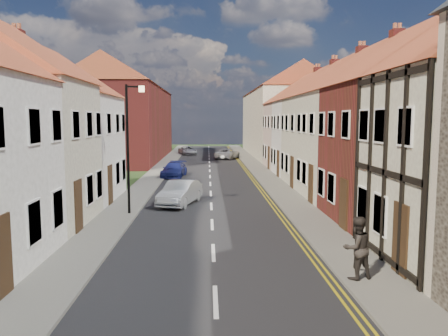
{
  "coord_description": "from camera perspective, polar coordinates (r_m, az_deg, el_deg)",
  "views": [
    {
      "loc": [
        -0.18,
        -0.43,
        4.5
      ],
      "look_at": [
        0.79,
        25.34,
        1.66
      ],
      "focal_mm": 35.0,
      "sensor_mm": 36.0,
      "label": 1
    }
  ],
  "objects": [
    {
      "name": "lamppost",
      "position": [
        20.77,
        -12.25,
        3.49
      ],
      "size": [
        0.88,
        0.15,
        6.0
      ],
      "color": "black",
      "rests_on": "pavement_left"
    },
    {
      "name": "cottage_r_cream_mid",
      "position": [
        25.73,
        19.57,
        5.88
      ],
      "size": [
        8.3,
        5.2,
        9.0
      ],
      "color": "beige",
      "rests_on": "ground"
    },
    {
      "name": "block_right_far",
      "position": [
        56.24,
        7.61,
        7.05
      ],
      "size": [
        8.3,
        24.2,
        10.5
      ],
      "color": "beige",
      "rests_on": "ground"
    },
    {
      "name": "pavement_right",
      "position": [
        31.09,
        6.34,
        -1.96
      ],
      "size": [
        1.8,
        90.0,
        0.12
      ],
      "primitive_type": "cube",
      "color": "slate",
      "rests_on": "ground"
    },
    {
      "name": "car_mid",
      "position": [
        23.39,
        -5.73,
        -3.23
      ],
      "size": [
        2.37,
        4.14,
        1.29
      ],
      "primitive_type": "imported",
      "rotation": [
        0.0,
        0.0,
        -0.27
      ],
      "color": "#A6AAAE",
      "rests_on": "ground"
    },
    {
      "name": "car_far",
      "position": [
        34.75,
        -6.53,
        -0.22
      ],
      "size": [
        2.06,
        4.17,
        1.16
      ],
      "primitive_type": "imported",
      "rotation": [
        0.0,
        0.0,
        -0.11
      ],
      "color": "navy",
      "rests_on": "ground"
    },
    {
      "name": "car_distant",
      "position": [
        57.01,
        -4.78,
        2.29
      ],
      "size": [
        2.84,
        4.28,
        1.09
      ],
      "primitive_type": "imported",
      "rotation": [
        0.0,
        0.0,
        0.28
      ],
      "color": "#B6B8BE",
      "rests_on": "ground"
    },
    {
      "name": "block_left_far",
      "position": [
        51.25,
        -12.5,
        7.03
      ],
      "size": [
        8.3,
        24.2,
        10.5
      ],
      "color": "maroon",
      "rests_on": "ground"
    },
    {
      "name": "cottage_r_white_far",
      "position": [
        35.99,
        13.19,
        6.09
      ],
      "size": [
        8.3,
        5.2,
        9.0
      ],
      "color": "white",
      "rests_on": "ground"
    },
    {
      "name": "cottage_r_pink",
      "position": [
        30.82,
        15.85,
        6.0
      ],
      "size": [
        8.3,
        6.0,
        9.0
      ],
      "color": "beige",
      "rests_on": "ground"
    },
    {
      "name": "cottage_r_white_near",
      "position": [
        20.81,
        25.08,
        5.63
      ],
      "size": [
        8.3,
        6.0,
        9.0
      ],
      "color": "maroon",
      "rests_on": "ground"
    },
    {
      "name": "car_distant_b",
      "position": [
        50.63,
        0.48,
        1.89
      ],
      "size": [
        3.37,
        4.81,
        1.22
      ],
      "primitive_type": "imported",
      "rotation": [
        0.0,
        0.0,
        2.8
      ],
      "color": "#AEB1B6",
      "rests_on": "ground"
    },
    {
      "name": "road",
      "position": [
        30.76,
        -1.8,
        -2.11
      ],
      "size": [
        7.0,
        90.0,
        0.02
      ],
      "primitive_type": "cube",
      "color": "black",
      "rests_on": "ground"
    },
    {
      "name": "cottage_l_pink",
      "position": [
        25.93,
        -22.86,
        5.51
      ],
      "size": [
        8.3,
        6.3,
        8.8
      ],
      "color": "white",
      "rests_on": "ground"
    },
    {
      "name": "pavement_left",
      "position": [
        31.04,
        -9.95,
        -2.03
      ],
      "size": [
        1.8,
        90.0,
        0.12
      ],
      "primitive_type": "cube",
      "color": "slate",
      "rests_on": "ground"
    },
    {
      "name": "cottage_r_cream_far",
      "position": [
        41.23,
        11.2,
        6.14
      ],
      "size": [
        8.3,
        6.0,
        9.0
      ],
      "color": "#C2A599",
      "rests_on": "ground"
    },
    {
      "name": "pedestrian_right",
      "position": [
        12.76,
        16.96,
        -9.94
      ],
      "size": [
        1.01,
        0.89,
        1.75
      ],
      "primitive_type": "imported",
      "rotation": [
        0.0,
        0.0,
        3.44
      ],
      "color": "#2A2522",
      "rests_on": "pavement_right"
    }
  ]
}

